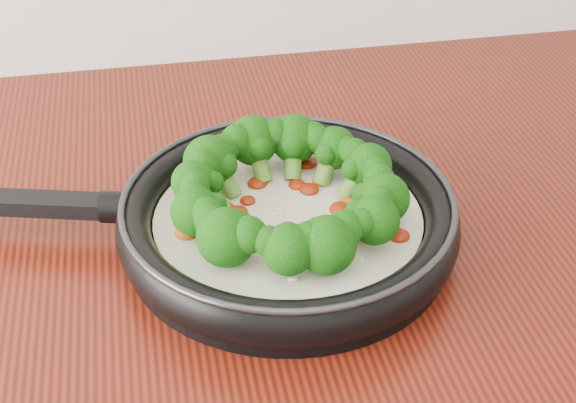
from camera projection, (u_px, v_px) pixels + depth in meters
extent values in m
cylinder|color=black|center=(288.00, 239.00, 0.80)|extent=(0.38, 0.38, 0.01)
torus|color=black|center=(288.00, 219.00, 0.78)|extent=(0.40, 0.40, 0.03)
torus|color=#2D2D33|center=(288.00, 200.00, 0.77)|extent=(0.39, 0.39, 0.01)
cube|color=black|center=(31.00, 203.00, 0.80)|extent=(0.19, 0.08, 0.02)
cylinder|color=black|center=(117.00, 207.00, 0.79)|extent=(0.04, 0.04, 0.03)
cylinder|color=silver|center=(288.00, 225.00, 0.79)|extent=(0.31, 0.31, 0.02)
ellipsoid|color=#911E07|center=(399.00, 236.00, 0.75)|extent=(0.02, 0.02, 0.01)
ellipsoid|color=#911E07|center=(257.00, 183.00, 0.82)|extent=(0.03, 0.03, 0.01)
ellipsoid|color=#D7570D|center=(384.00, 232.00, 0.76)|extent=(0.02, 0.02, 0.01)
ellipsoid|color=#911E07|center=(341.00, 209.00, 0.79)|extent=(0.02, 0.02, 0.01)
ellipsoid|color=#911E07|center=(309.00, 190.00, 0.82)|extent=(0.03, 0.03, 0.01)
ellipsoid|color=#D7570D|center=(186.00, 233.00, 0.76)|extent=(0.03, 0.03, 0.01)
ellipsoid|color=#911E07|center=(187.00, 201.00, 0.80)|extent=(0.03, 0.03, 0.01)
ellipsoid|color=#911E07|center=(297.00, 185.00, 0.82)|extent=(0.03, 0.03, 0.01)
ellipsoid|color=#D7570D|center=(321.00, 181.00, 0.83)|extent=(0.03, 0.03, 0.01)
ellipsoid|color=#911E07|center=(333.00, 221.00, 0.77)|extent=(0.02, 0.02, 0.01)
ellipsoid|color=#911E07|center=(224.00, 209.00, 0.79)|extent=(0.03, 0.03, 0.01)
ellipsoid|color=#D7570D|center=(184.00, 223.00, 0.77)|extent=(0.03, 0.03, 0.01)
ellipsoid|color=#911E07|center=(259.00, 236.00, 0.75)|extent=(0.02, 0.02, 0.01)
ellipsoid|color=#911E07|center=(282.00, 242.00, 0.75)|extent=(0.02, 0.02, 0.01)
ellipsoid|color=#D7570D|center=(322.00, 247.00, 0.74)|extent=(0.03, 0.03, 0.01)
ellipsoid|color=#911E07|center=(307.00, 163.00, 0.86)|extent=(0.03, 0.03, 0.01)
ellipsoid|color=#911E07|center=(366.00, 213.00, 0.78)|extent=(0.03, 0.03, 0.01)
ellipsoid|color=#D7570D|center=(349.00, 205.00, 0.79)|extent=(0.03, 0.03, 0.01)
ellipsoid|color=#911E07|center=(248.00, 201.00, 0.80)|extent=(0.02, 0.02, 0.01)
ellipsoid|color=#911E07|center=(238.00, 213.00, 0.78)|extent=(0.03, 0.03, 0.01)
ellipsoid|color=white|center=(402.00, 237.00, 0.75)|extent=(0.01, 0.01, 0.00)
ellipsoid|color=white|center=(370.00, 214.00, 0.78)|extent=(0.01, 0.01, 0.00)
ellipsoid|color=white|center=(303.00, 265.00, 0.72)|extent=(0.01, 0.01, 0.00)
ellipsoid|color=white|center=(256.00, 180.00, 0.83)|extent=(0.01, 0.01, 0.00)
ellipsoid|color=white|center=(203.00, 189.00, 0.82)|extent=(0.01, 0.01, 0.00)
ellipsoid|color=white|center=(326.00, 173.00, 0.84)|extent=(0.01, 0.01, 0.00)
ellipsoid|color=white|center=(379.00, 204.00, 0.80)|extent=(0.01, 0.00, 0.00)
ellipsoid|color=white|center=(270.00, 230.00, 0.76)|extent=(0.01, 0.01, 0.00)
ellipsoid|color=white|center=(362.00, 260.00, 0.73)|extent=(0.01, 0.01, 0.00)
ellipsoid|color=white|center=(202.00, 248.00, 0.74)|extent=(0.01, 0.01, 0.00)
ellipsoid|color=white|center=(293.00, 279.00, 0.70)|extent=(0.01, 0.01, 0.00)
ellipsoid|color=white|center=(245.00, 233.00, 0.76)|extent=(0.01, 0.01, 0.00)
ellipsoid|color=white|center=(278.00, 209.00, 0.79)|extent=(0.01, 0.01, 0.00)
ellipsoid|color=white|center=(278.00, 215.00, 0.78)|extent=(0.01, 0.01, 0.00)
ellipsoid|color=white|center=(281.00, 213.00, 0.78)|extent=(0.01, 0.01, 0.00)
ellipsoid|color=white|center=(338.00, 226.00, 0.77)|extent=(0.01, 0.01, 0.00)
ellipsoid|color=white|center=(290.00, 223.00, 0.77)|extent=(0.01, 0.01, 0.00)
ellipsoid|color=white|center=(314.00, 156.00, 0.87)|extent=(0.01, 0.01, 0.00)
cylinder|color=#689C33|center=(364.00, 211.00, 0.77)|extent=(0.04, 0.03, 0.04)
sphere|color=black|center=(384.00, 198.00, 0.75)|extent=(0.06, 0.06, 0.05)
sphere|color=black|center=(379.00, 180.00, 0.77)|extent=(0.04, 0.04, 0.03)
sphere|color=black|center=(379.00, 204.00, 0.74)|extent=(0.03, 0.03, 0.03)
sphere|color=black|center=(365.00, 195.00, 0.76)|extent=(0.03, 0.03, 0.02)
cylinder|color=#689C33|center=(353.00, 185.00, 0.80)|extent=(0.04, 0.03, 0.04)
sphere|color=black|center=(369.00, 166.00, 0.80)|extent=(0.06, 0.06, 0.05)
sphere|color=black|center=(355.00, 152.00, 0.81)|extent=(0.03, 0.03, 0.03)
sphere|color=black|center=(375.00, 170.00, 0.78)|extent=(0.03, 0.03, 0.03)
sphere|color=black|center=(353.00, 169.00, 0.79)|extent=(0.03, 0.03, 0.02)
cylinder|color=#689C33|center=(326.00, 170.00, 0.82)|extent=(0.03, 0.04, 0.04)
sphere|color=black|center=(335.00, 148.00, 0.83)|extent=(0.05, 0.05, 0.04)
sphere|color=black|center=(318.00, 139.00, 0.83)|extent=(0.03, 0.03, 0.03)
sphere|color=black|center=(347.00, 149.00, 0.81)|extent=(0.03, 0.03, 0.03)
sphere|color=black|center=(326.00, 154.00, 0.81)|extent=(0.03, 0.03, 0.02)
cylinder|color=#689C33|center=(293.00, 163.00, 0.83)|extent=(0.03, 0.04, 0.04)
sphere|color=black|center=(295.00, 138.00, 0.84)|extent=(0.06, 0.06, 0.05)
sphere|color=black|center=(275.00, 134.00, 0.83)|extent=(0.04, 0.04, 0.03)
sphere|color=black|center=(313.00, 136.00, 0.83)|extent=(0.04, 0.04, 0.03)
sphere|color=black|center=(293.00, 146.00, 0.82)|extent=(0.03, 0.03, 0.03)
cylinder|color=#689C33|center=(260.00, 165.00, 0.83)|extent=(0.02, 0.04, 0.04)
sphere|color=black|center=(253.00, 140.00, 0.83)|extent=(0.06, 0.06, 0.05)
sphere|color=black|center=(237.00, 140.00, 0.82)|extent=(0.04, 0.04, 0.03)
sphere|color=black|center=(272.00, 133.00, 0.83)|extent=(0.04, 0.04, 0.03)
sphere|color=black|center=(259.00, 147.00, 0.82)|extent=(0.03, 0.03, 0.03)
cylinder|color=#689C33|center=(226.00, 182.00, 0.81)|extent=(0.04, 0.04, 0.04)
sphere|color=black|center=(210.00, 161.00, 0.80)|extent=(0.06, 0.06, 0.05)
sphere|color=black|center=(202.00, 165.00, 0.78)|extent=(0.04, 0.04, 0.03)
sphere|color=black|center=(224.00, 149.00, 0.81)|extent=(0.04, 0.04, 0.03)
sphere|color=black|center=(224.00, 165.00, 0.79)|extent=(0.03, 0.03, 0.03)
cylinder|color=#689C33|center=(213.00, 198.00, 0.78)|extent=(0.04, 0.03, 0.04)
sphere|color=black|center=(194.00, 182.00, 0.78)|extent=(0.05, 0.05, 0.04)
sphere|color=black|center=(196.00, 185.00, 0.76)|extent=(0.03, 0.03, 0.03)
sphere|color=black|center=(202.00, 168.00, 0.78)|extent=(0.03, 0.03, 0.03)
sphere|color=black|center=(213.00, 182.00, 0.77)|extent=(0.03, 0.03, 0.02)
cylinder|color=#689C33|center=(215.00, 222.00, 0.75)|extent=(0.04, 0.02, 0.04)
sphere|color=black|center=(195.00, 211.00, 0.74)|extent=(0.06, 0.06, 0.05)
sphere|color=black|center=(207.00, 213.00, 0.72)|extent=(0.04, 0.04, 0.03)
sphere|color=black|center=(194.00, 195.00, 0.75)|extent=(0.03, 0.03, 0.03)
sphere|color=black|center=(214.00, 205.00, 0.74)|extent=(0.03, 0.03, 0.02)
cylinder|color=#689C33|center=(240.00, 242.00, 0.73)|extent=(0.04, 0.03, 0.03)
sphere|color=black|center=(226.00, 237.00, 0.71)|extent=(0.06, 0.06, 0.05)
sphere|color=black|center=(249.00, 235.00, 0.70)|extent=(0.04, 0.04, 0.03)
sphere|color=black|center=(212.00, 221.00, 0.72)|extent=(0.04, 0.04, 0.03)
sphere|color=black|center=(240.00, 225.00, 0.72)|extent=(0.03, 0.03, 0.03)
cylinder|color=#689C33|center=(288.00, 252.00, 0.71)|extent=(0.02, 0.04, 0.04)
sphere|color=black|center=(289.00, 249.00, 0.69)|extent=(0.06, 0.06, 0.05)
sphere|color=black|center=(309.00, 237.00, 0.69)|extent=(0.04, 0.04, 0.03)
sphere|color=black|center=(268.00, 241.00, 0.69)|extent=(0.03, 0.03, 0.03)
sphere|color=black|center=(288.00, 235.00, 0.70)|extent=(0.03, 0.03, 0.02)
cylinder|color=#689C33|center=(318.00, 248.00, 0.72)|extent=(0.02, 0.04, 0.04)
sphere|color=black|center=(327.00, 245.00, 0.70)|extent=(0.06, 0.06, 0.05)
sphere|color=black|center=(345.00, 229.00, 0.70)|extent=(0.04, 0.04, 0.03)
sphere|color=black|center=(304.00, 242.00, 0.69)|extent=(0.04, 0.04, 0.03)
sphere|color=black|center=(318.00, 231.00, 0.71)|extent=(0.03, 0.03, 0.03)
cylinder|color=#689C33|center=(355.00, 230.00, 0.74)|extent=(0.04, 0.04, 0.04)
sphere|color=black|center=(375.00, 220.00, 0.72)|extent=(0.05, 0.05, 0.04)
sphere|color=black|center=(379.00, 202.00, 0.73)|extent=(0.03, 0.03, 0.03)
sphere|color=black|center=(361.00, 222.00, 0.71)|extent=(0.03, 0.03, 0.03)
sphere|color=black|center=(357.00, 212.00, 0.73)|extent=(0.03, 0.03, 0.02)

